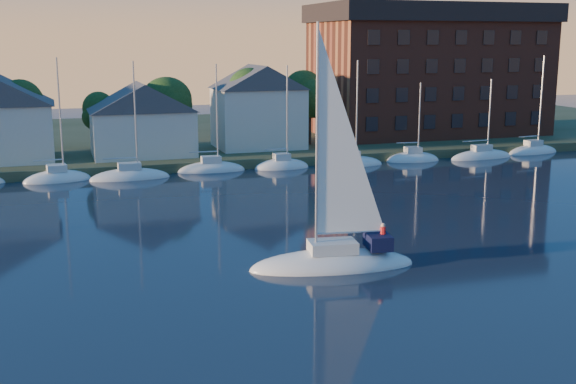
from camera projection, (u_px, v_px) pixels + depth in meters
name	position (u px, v px, depth m)	size (l,w,h in m)	color
ground	(458.00, 374.00, 30.09)	(260.00, 260.00, 0.00)	black
shoreline_land	(172.00, 141.00, 99.87)	(160.00, 50.00, 2.00)	#364226
wooden_dock	(205.00, 168.00, 78.47)	(120.00, 3.00, 1.00)	brown
clubhouse_centre	(142.00, 118.00, 80.25)	(11.55, 8.40, 8.08)	beige
clubhouse_east	(258.00, 106.00, 86.17)	(10.50, 8.40, 9.80)	beige
condo_block	(429.00, 69.00, 98.81)	(31.00, 17.00, 17.40)	brown
tree_line	(202.00, 95.00, 87.83)	(93.40, 5.40, 8.90)	#342218
moored_fleet	(211.00, 172.00, 75.66)	(87.50, 2.40, 12.05)	white
hero_sailboat	(335.00, 257.00, 44.20)	(10.67, 4.70, 15.80)	white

